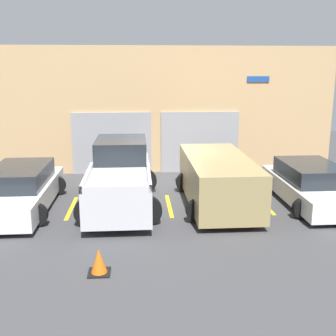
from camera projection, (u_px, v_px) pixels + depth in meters
The scene contains 10 objects.
ground_plane at pixel (166, 193), 14.59m from camera, with size 28.00×28.00×0.00m, color #3D3D3F.
shophouse_building at pixel (160, 111), 17.20m from camera, with size 14.26×0.68×5.08m.
pickup_truck at pixel (120, 177), 13.17m from camera, with size 2.40×5.09×1.91m.
sedan_white at pixel (311, 185), 13.42m from camera, with size 2.22×4.62×1.26m.
sedan_side at pixel (20, 189), 12.77m from camera, with size 2.22×4.79×1.32m.
van_right at pixel (217, 179), 13.12m from camera, with size 2.33×4.87×1.53m.
parking_stripe_left at pixel (72, 208), 12.98m from camera, with size 0.12×2.20×0.01m, color gold.
parking_stripe_centre at pixel (169, 206), 13.20m from camera, with size 0.12×2.20×0.01m, color gold.
parking_stripe_right at pixel (264, 203), 13.41m from camera, with size 0.12×2.20×0.01m, color gold.
traffic_cone at pixel (99, 262), 8.79m from camera, with size 0.47×0.47×0.55m.
Camera 1 is at (-0.96, -13.96, 4.20)m, focal length 45.00 mm.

